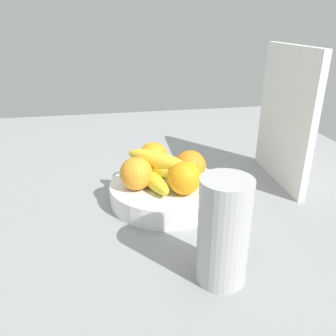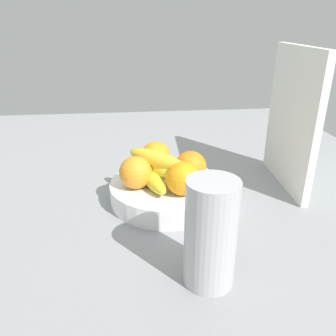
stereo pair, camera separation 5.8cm
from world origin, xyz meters
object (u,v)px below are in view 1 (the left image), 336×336
(fruit_bowl, at_px, (168,192))
(cutting_board, at_px, (285,117))
(orange_center, at_px, (136,174))
(orange_front_right, at_px, (153,157))
(orange_back_left, at_px, (184,178))
(orange_front_left, at_px, (190,166))
(thermos_tumbler, at_px, (223,231))
(banana_bunch, at_px, (155,169))

(fruit_bowl, bearing_deg, cutting_board, 101.92)
(fruit_bowl, distance_m, orange_center, 0.10)
(orange_front_right, height_order, orange_back_left, same)
(fruit_bowl, relative_size, cutting_board, 0.77)
(orange_front_left, xyz_separation_m, thermos_tumbler, (0.29, -0.02, 0.01))
(orange_front_left, distance_m, thermos_tumbler, 0.29)
(orange_front_left, relative_size, orange_back_left, 1.00)
(fruit_bowl, bearing_deg, banana_bunch, -83.11)
(fruit_bowl, distance_m, orange_back_left, 0.09)
(orange_front_left, distance_m, orange_center, 0.13)
(orange_front_right, bearing_deg, fruit_bowl, 16.54)
(fruit_bowl, bearing_deg, orange_front_right, -163.46)
(orange_back_left, xyz_separation_m, cutting_board, (-0.13, 0.30, 0.09))
(orange_front_right, distance_m, thermos_tumbler, 0.37)
(orange_back_left, bearing_deg, banana_bunch, -133.58)
(orange_front_left, height_order, cutting_board, cutting_board)
(orange_back_left, bearing_deg, cutting_board, 112.96)
(orange_front_right, relative_size, orange_center, 1.00)
(orange_center, distance_m, orange_back_left, 0.11)
(fruit_bowl, xyz_separation_m, cutting_board, (-0.07, 0.33, 0.16))
(orange_front_right, relative_size, banana_bunch, 0.44)
(cutting_board, relative_size, thermos_tumbler, 1.89)
(orange_front_right, relative_size, thermos_tumbler, 0.41)
(orange_back_left, distance_m, thermos_tumbler, 0.23)
(orange_center, xyz_separation_m, cutting_board, (-0.08, 0.41, 0.09))
(orange_front_left, height_order, thermos_tumbler, thermos_tumbler)
(fruit_bowl, bearing_deg, orange_back_left, 24.46)
(fruit_bowl, xyz_separation_m, thermos_tumbler, (0.29, 0.04, 0.07))
(thermos_tumbler, bearing_deg, orange_front_left, 176.67)
(fruit_bowl, distance_m, thermos_tumbler, 0.30)
(orange_front_right, bearing_deg, orange_back_left, 19.99)
(orange_center, bearing_deg, orange_front_left, 98.18)
(cutting_board, xyz_separation_m, thermos_tumbler, (0.36, -0.29, -0.08))
(orange_front_right, bearing_deg, cutting_board, 88.29)
(orange_front_left, relative_size, banana_bunch, 0.44)
(fruit_bowl, distance_m, banana_bunch, 0.07)
(banana_bunch, height_order, thermos_tumbler, thermos_tumbler)
(fruit_bowl, distance_m, cutting_board, 0.37)
(thermos_tumbler, bearing_deg, fruit_bowl, -172.37)
(banana_bunch, bearing_deg, orange_center, -75.93)
(fruit_bowl, relative_size, thermos_tumbler, 1.45)
(orange_front_left, bearing_deg, orange_center, -81.82)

